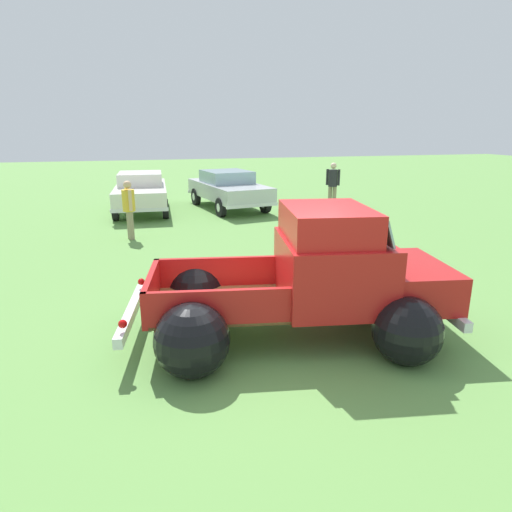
# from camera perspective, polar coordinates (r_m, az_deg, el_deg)

# --- Properties ---
(ground_plane) EXTENTS (80.00, 80.00, 0.00)m
(ground_plane) POSITION_cam_1_polar(r_m,az_deg,el_deg) (6.74, 3.91, -10.07)
(ground_plane) COLOR #609347
(vintage_pickup_truck) EXTENTS (4.87, 3.35, 1.96)m
(vintage_pickup_truck) POSITION_cam_1_polar(r_m,az_deg,el_deg) (6.52, 7.41, -3.88)
(vintage_pickup_truck) COLOR black
(vintage_pickup_truck) RESTS_ON ground
(show_car_0) EXTENTS (2.08, 4.57, 1.43)m
(show_car_0) POSITION_cam_1_polar(r_m,az_deg,el_deg) (16.91, -14.61, 8.16)
(show_car_0) COLOR black
(show_car_0) RESTS_ON ground
(show_car_1) EXTENTS (2.64, 4.67, 1.43)m
(show_car_1) POSITION_cam_1_polar(r_m,az_deg,el_deg) (17.11, -3.60, 8.73)
(show_car_1) COLOR black
(show_car_1) RESTS_ON ground
(spectator_0) EXTENTS (0.41, 0.54, 1.62)m
(spectator_0) POSITION_cam_1_polar(r_m,az_deg,el_deg) (12.69, -16.07, 6.17)
(spectator_0) COLOR gray
(spectator_0) RESTS_ON ground
(spectator_1) EXTENTS (0.49, 0.47, 1.74)m
(spectator_1) POSITION_cam_1_polar(r_m,az_deg,el_deg) (17.32, 9.87, 9.32)
(spectator_1) COLOR gray
(spectator_1) RESTS_ON ground
(lane_cone_0) EXTENTS (0.36, 0.36, 0.63)m
(lane_cone_0) POSITION_cam_1_polar(r_m,az_deg,el_deg) (10.23, 14.53, 0.51)
(lane_cone_0) COLOR black
(lane_cone_0) RESTS_ON ground
(lane_cone_1) EXTENTS (0.36, 0.36, 0.63)m
(lane_cone_1) POSITION_cam_1_polar(r_m,az_deg,el_deg) (8.92, 9.27, -1.45)
(lane_cone_1) COLOR black
(lane_cone_1) RESTS_ON ground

